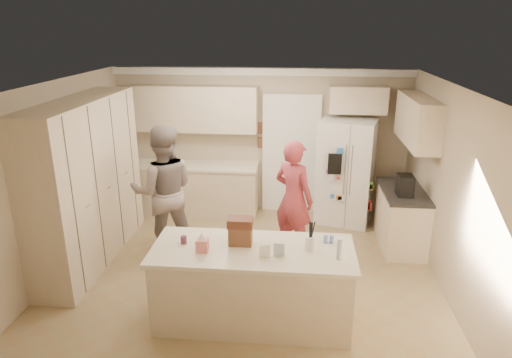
# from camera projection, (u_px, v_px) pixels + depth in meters

# --- Properties ---
(floor) EXTENTS (5.20, 4.60, 0.02)m
(floor) POSITION_uv_depth(u_px,v_px,m) (247.00, 271.00, 6.47)
(floor) COLOR #92815B
(floor) RESTS_ON ground
(ceiling) EXTENTS (5.20, 4.60, 0.02)m
(ceiling) POSITION_uv_depth(u_px,v_px,m) (245.00, 84.00, 5.62)
(ceiling) COLOR white
(ceiling) RESTS_ON wall_back
(wall_back) EXTENTS (5.20, 0.02, 2.60)m
(wall_back) POSITION_uv_depth(u_px,v_px,m) (261.00, 141.00, 8.22)
(wall_back) COLOR #B8A88E
(wall_back) RESTS_ON ground
(wall_front) EXTENTS (5.20, 0.02, 2.60)m
(wall_front) POSITION_uv_depth(u_px,v_px,m) (215.00, 274.00, 3.87)
(wall_front) COLOR #B8A88E
(wall_front) RESTS_ON ground
(wall_left) EXTENTS (0.02, 4.60, 2.60)m
(wall_left) POSITION_uv_depth(u_px,v_px,m) (58.00, 178.00, 6.27)
(wall_left) COLOR #B8A88E
(wall_left) RESTS_ON ground
(wall_right) EXTENTS (0.02, 4.60, 2.60)m
(wall_right) POSITION_uv_depth(u_px,v_px,m) (449.00, 190.00, 5.81)
(wall_right) COLOR #B8A88E
(wall_right) RESTS_ON ground
(crown_back) EXTENTS (5.20, 0.08, 0.12)m
(crown_back) POSITION_uv_depth(u_px,v_px,m) (261.00, 72.00, 7.77)
(crown_back) COLOR white
(crown_back) RESTS_ON wall_back
(pantry_bank) EXTENTS (0.60, 2.60, 2.35)m
(pantry_bank) POSITION_uv_depth(u_px,v_px,m) (87.00, 182.00, 6.47)
(pantry_bank) COLOR beige
(pantry_bank) RESTS_ON floor
(back_base_cab) EXTENTS (2.20, 0.60, 0.88)m
(back_base_cab) POSITION_uv_depth(u_px,v_px,m) (196.00, 190.00, 8.31)
(back_base_cab) COLOR beige
(back_base_cab) RESTS_ON floor
(back_countertop) EXTENTS (2.24, 0.63, 0.04)m
(back_countertop) POSITION_uv_depth(u_px,v_px,m) (195.00, 166.00, 8.15)
(back_countertop) COLOR #EDE4CA
(back_countertop) RESTS_ON back_base_cab
(back_upper_cab) EXTENTS (2.20, 0.35, 0.80)m
(back_upper_cab) POSITION_uv_depth(u_px,v_px,m) (194.00, 109.00, 7.95)
(back_upper_cab) COLOR beige
(back_upper_cab) RESTS_ON wall_back
(doorway_opening) EXTENTS (0.90, 0.06, 2.10)m
(doorway_opening) POSITION_uv_depth(u_px,v_px,m) (291.00, 156.00, 8.22)
(doorway_opening) COLOR black
(doorway_opening) RESTS_ON floor
(doorway_casing) EXTENTS (1.02, 0.03, 2.22)m
(doorway_casing) POSITION_uv_depth(u_px,v_px,m) (291.00, 156.00, 8.19)
(doorway_casing) COLOR white
(doorway_casing) RESTS_ON floor
(wall_frame_upper) EXTENTS (0.15, 0.02, 0.20)m
(wall_frame_upper) POSITION_uv_depth(u_px,v_px,m) (262.00, 128.00, 8.10)
(wall_frame_upper) COLOR brown
(wall_frame_upper) RESTS_ON wall_back
(wall_frame_lower) EXTENTS (0.15, 0.02, 0.20)m
(wall_frame_lower) POSITION_uv_depth(u_px,v_px,m) (262.00, 143.00, 8.18)
(wall_frame_lower) COLOR brown
(wall_frame_lower) RESTS_ON wall_back
(refrigerator) EXTENTS (1.05, 0.91, 1.80)m
(refrigerator) POSITION_uv_depth(u_px,v_px,m) (345.00, 172.00, 7.80)
(refrigerator) COLOR white
(refrigerator) RESTS_ON floor
(fridge_seam) EXTENTS (0.02, 0.02, 1.78)m
(fridge_seam) POSITION_uv_depth(u_px,v_px,m) (347.00, 179.00, 7.47)
(fridge_seam) COLOR gray
(fridge_seam) RESTS_ON refrigerator
(fridge_dispenser) EXTENTS (0.22, 0.03, 0.35)m
(fridge_dispenser) POSITION_uv_depth(u_px,v_px,m) (335.00, 164.00, 7.40)
(fridge_dispenser) COLOR black
(fridge_dispenser) RESTS_ON refrigerator
(fridge_handle_l) EXTENTS (0.02, 0.02, 0.85)m
(fridge_handle_l) POSITION_uv_depth(u_px,v_px,m) (345.00, 170.00, 7.41)
(fridge_handle_l) COLOR silver
(fridge_handle_l) RESTS_ON refrigerator
(fridge_handle_r) EXTENTS (0.02, 0.02, 0.85)m
(fridge_handle_r) POSITION_uv_depth(u_px,v_px,m) (351.00, 170.00, 7.40)
(fridge_handle_r) COLOR silver
(fridge_handle_r) RESTS_ON refrigerator
(over_fridge_cab) EXTENTS (0.95, 0.35, 0.45)m
(over_fridge_cab) POSITION_uv_depth(u_px,v_px,m) (358.00, 100.00, 7.64)
(over_fridge_cab) COLOR beige
(over_fridge_cab) RESTS_ON wall_back
(right_base_cab) EXTENTS (0.60, 1.20, 0.88)m
(right_base_cab) POSITION_uv_depth(u_px,v_px,m) (401.00, 219.00, 7.06)
(right_base_cab) COLOR beige
(right_base_cab) RESTS_ON floor
(right_countertop) EXTENTS (0.63, 1.24, 0.04)m
(right_countertop) POSITION_uv_depth(u_px,v_px,m) (404.00, 191.00, 6.91)
(right_countertop) COLOR #2D2B28
(right_countertop) RESTS_ON right_base_cab
(right_upper_cab) EXTENTS (0.35, 1.50, 0.70)m
(right_upper_cab) POSITION_uv_depth(u_px,v_px,m) (418.00, 121.00, 6.74)
(right_upper_cab) COLOR beige
(right_upper_cab) RESTS_ON wall_right
(coffee_maker) EXTENTS (0.22, 0.28, 0.30)m
(coffee_maker) POSITION_uv_depth(u_px,v_px,m) (405.00, 185.00, 6.67)
(coffee_maker) COLOR black
(coffee_maker) RESTS_ON right_countertop
(island_base) EXTENTS (2.20, 0.90, 0.88)m
(island_base) POSITION_uv_depth(u_px,v_px,m) (253.00, 286.00, 5.27)
(island_base) COLOR beige
(island_base) RESTS_ON floor
(island_top) EXTENTS (2.28, 0.96, 0.05)m
(island_top) POSITION_uv_depth(u_px,v_px,m) (253.00, 250.00, 5.12)
(island_top) COLOR #EDE4CA
(island_top) RESTS_ON island_base
(utensil_crock) EXTENTS (0.13, 0.13, 0.15)m
(utensil_crock) POSITION_uv_depth(u_px,v_px,m) (311.00, 243.00, 5.07)
(utensil_crock) COLOR white
(utensil_crock) RESTS_ON island_top
(tissue_box) EXTENTS (0.13, 0.13, 0.14)m
(tissue_box) POSITION_uv_depth(u_px,v_px,m) (202.00, 245.00, 5.04)
(tissue_box) COLOR #E58081
(tissue_box) RESTS_ON island_top
(tissue_plume) EXTENTS (0.08, 0.08, 0.08)m
(tissue_plume) POSITION_uv_depth(u_px,v_px,m) (202.00, 236.00, 5.01)
(tissue_plume) COLOR white
(tissue_plume) RESTS_ON tissue_box
(dollhouse_body) EXTENTS (0.26, 0.18, 0.22)m
(dollhouse_body) POSITION_uv_depth(u_px,v_px,m) (240.00, 235.00, 5.18)
(dollhouse_body) COLOR brown
(dollhouse_body) RESTS_ON island_top
(dollhouse_roof) EXTENTS (0.28, 0.20, 0.10)m
(dollhouse_roof) POSITION_uv_depth(u_px,v_px,m) (240.00, 222.00, 5.13)
(dollhouse_roof) COLOR #592D1E
(dollhouse_roof) RESTS_ON dollhouse_body
(jam_jar) EXTENTS (0.07, 0.07, 0.09)m
(jam_jar) POSITION_uv_depth(u_px,v_px,m) (184.00, 240.00, 5.21)
(jam_jar) COLOR #59263F
(jam_jar) RESTS_ON island_top
(greeting_card_a) EXTENTS (0.12, 0.06, 0.16)m
(greeting_card_a) POSITION_uv_depth(u_px,v_px,m) (265.00, 251.00, 4.88)
(greeting_card_a) COLOR white
(greeting_card_a) RESTS_ON island_top
(greeting_card_b) EXTENTS (0.12, 0.05, 0.16)m
(greeting_card_b) POSITION_uv_depth(u_px,v_px,m) (279.00, 250.00, 4.92)
(greeting_card_b) COLOR silver
(greeting_card_b) RESTS_ON island_top
(water_bottle) EXTENTS (0.07, 0.07, 0.24)m
(water_bottle) POSITION_uv_depth(u_px,v_px,m) (340.00, 249.00, 4.85)
(water_bottle) COLOR silver
(water_bottle) RESTS_ON island_top
(shaker_salt) EXTENTS (0.05, 0.05, 0.09)m
(shaker_salt) POSITION_uv_depth(u_px,v_px,m) (326.00, 239.00, 5.23)
(shaker_salt) COLOR #5168B5
(shaker_salt) RESTS_ON island_top
(shaker_pepper) EXTENTS (0.05, 0.05, 0.09)m
(shaker_pepper) POSITION_uv_depth(u_px,v_px,m) (332.00, 239.00, 5.22)
(shaker_pepper) COLOR #5168B5
(shaker_pepper) RESTS_ON island_top
(teen_boy) EXTENTS (1.12, 0.98, 1.97)m
(teen_boy) POSITION_uv_depth(u_px,v_px,m) (164.00, 191.00, 6.68)
(teen_boy) COLOR gray
(teen_boy) RESTS_ON floor
(teen_girl) EXTENTS (0.77, 0.71, 1.76)m
(teen_girl) POSITION_uv_depth(u_px,v_px,m) (294.00, 198.00, 6.69)
(teen_girl) COLOR #AA3545
(teen_girl) RESTS_ON floor
(fridge_magnets) EXTENTS (0.76, 0.02, 1.44)m
(fridge_magnets) POSITION_uv_depth(u_px,v_px,m) (347.00, 179.00, 7.46)
(fridge_magnets) COLOR tan
(fridge_magnets) RESTS_ON refrigerator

